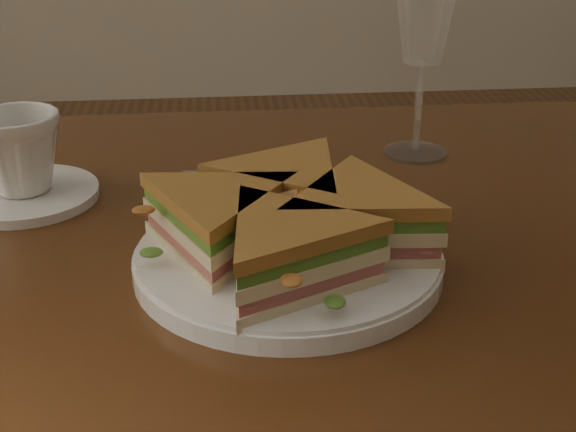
{
  "coord_description": "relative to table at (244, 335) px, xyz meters",
  "views": [
    {
      "loc": [
        -0.02,
        -0.65,
        1.08
      ],
      "look_at": [
        0.04,
        -0.05,
        0.8
      ],
      "focal_mm": 50.0,
      "sensor_mm": 36.0,
      "label": 1
    }
  ],
  "objects": [
    {
      "name": "sandwich_wedges",
      "position": [
        0.04,
        -0.05,
        0.14
      ],
      "size": [
        0.28,
        0.28,
        0.06
      ],
      "color": "beige",
      "rests_on": "plate"
    },
    {
      "name": "knife",
      "position": [
        0.04,
        0.15,
        0.1
      ],
      "size": [
        0.21,
        0.05,
        0.0
      ],
      "rotation": [
        0.0,
        0.0,
        -0.19
      ],
      "color": "silver",
      "rests_on": "table"
    },
    {
      "name": "coffee_cup",
      "position": [
        -0.22,
        0.12,
        0.15
      ],
      "size": [
        0.12,
        0.12,
        0.08
      ],
      "primitive_type": "imported",
      "rotation": [
        0.0,
        0.0,
        -0.43
      ],
      "color": "white",
      "rests_on": "saucer"
    },
    {
      "name": "spoon",
      "position": [
        0.06,
        0.03,
        0.1
      ],
      "size": [
        0.17,
        0.09,
        0.01
      ],
      "rotation": [
        0.0,
        0.0,
        0.45
      ],
      "color": "silver",
      "rests_on": "table"
    },
    {
      "name": "wine_glass",
      "position": [
        0.21,
        0.21,
        0.26
      ],
      "size": [
        0.08,
        0.08,
        0.23
      ],
      "color": "white",
      "rests_on": "table"
    },
    {
      "name": "table",
      "position": [
        0.0,
        0.0,
        0.0
      ],
      "size": [
        1.2,
        0.8,
        0.75
      ],
      "color": "#331A0B",
      "rests_on": "ground"
    },
    {
      "name": "crisps_mound",
      "position": [
        0.04,
        -0.05,
        0.14
      ],
      "size": [
        0.09,
        0.09,
        0.05
      ],
      "primitive_type": null,
      "color": "#CE561A",
      "rests_on": "plate"
    },
    {
      "name": "plate",
      "position": [
        0.04,
        -0.05,
        0.11
      ],
      "size": [
        0.26,
        0.26,
        0.02
      ],
      "primitive_type": "cylinder",
      "color": "white",
      "rests_on": "table"
    },
    {
      "name": "saucer",
      "position": [
        -0.22,
        0.12,
        0.1
      ],
      "size": [
        0.15,
        0.15,
        0.01
      ],
      "primitive_type": "cylinder",
      "color": "white",
      "rests_on": "table"
    }
  ]
}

